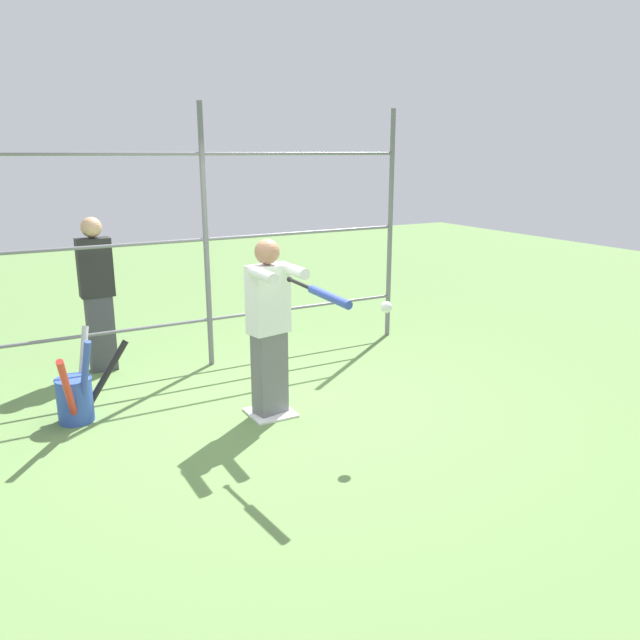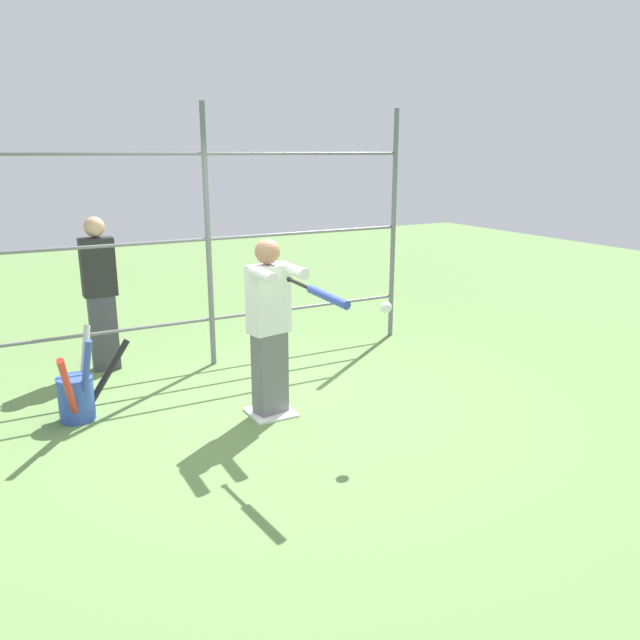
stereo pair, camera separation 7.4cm
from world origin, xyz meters
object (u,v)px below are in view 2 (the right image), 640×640
at_px(batter, 270,323).
at_px(bystander_behind_fence, 100,292).
at_px(baseball_bat_swinging, 323,294).
at_px(softball_in_flight, 386,307).
at_px(bat_bucket, 78,394).

relative_size(batter, bystander_behind_fence, 0.96).
distance_m(baseball_bat_swinging, softball_in_flight, 0.67).
distance_m(baseball_bat_swinging, bystander_behind_fence, 3.18).
distance_m(softball_in_flight, bat_bucket, 2.85).
relative_size(bat_bucket, bystander_behind_fence, 0.58).
distance_m(softball_in_flight, bystander_behind_fence, 3.37).
bearing_deg(batter, softball_in_flight, 128.56).
xyz_separation_m(softball_in_flight, bystander_behind_fence, (1.77, -2.85, -0.24)).
bearing_deg(batter, bystander_behind_fence, -61.26).
distance_m(baseball_bat_swinging, bat_bucket, 2.52).
xyz_separation_m(batter, bat_bucket, (1.57, -0.71, -0.63)).
bearing_deg(baseball_bat_swinging, softball_in_flight, -172.03).
bearing_deg(softball_in_flight, bat_bucket, -34.61).
relative_size(baseball_bat_swinging, bat_bucket, 0.88).
height_order(batter, bystander_behind_fence, bystander_behind_fence).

